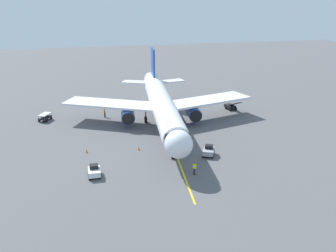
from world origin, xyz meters
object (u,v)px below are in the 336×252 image
object	(u,v)px
tug_portside	(209,151)
safety_cone_nose_left	(87,151)
airplane	(162,105)
ground_crew_wing_walker	(105,113)
tug_starboard_side	(94,171)
safety_cone_nose_right	(139,148)
baggage_cart_near_nose	(45,117)
belt_loader_rear_apron	(231,106)
ground_crew_marshaller	(194,168)

from	to	relation	value
tug_portside	safety_cone_nose_left	bearing A→B (deg)	-17.07
airplane	ground_crew_wing_walker	xyz separation A→B (m)	(9.18, -7.82, -3.12)
tug_starboard_side	safety_cone_nose_right	world-z (taller)	tug_starboard_side
baggage_cart_near_nose	safety_cone_nose_left	bearing A→B (deg)	111.65
belt_loader_rear_apron	baggage_cart_near_nose	bearing A→B (deg)	-2.56
tug_starboard_side	ground_crew_wing_walker	bearing A→B (deg)	-97.94
baggage_cart_near_nose	safety_cone_nose_right	xyz separation A→B (m)	(-14.29, 17.81, -0.38)
ground_crew_marshaller	safety_cone_nose_right	world-z (taller)	ground_crew_marshaller
ground_crew_wing_walker	belt_loader_rear_apron	distance (m)	24.92
ground_crew_marshaller	safety_cone_nose_right	bearing A→B (deg)	-60.18
safety_cone_nose_left	safety_cone_nose_right	bearing A→B (deg)	173.71
ground_crew_marshaller	tug_portside	distance (m)	6.58
baggage_cart_near_nose	belt_loader_rear_apron	xyz separation A→B (m)	(-35.68, 1.60, 0.06)
airplane	tug_portside	world-z (taller)	airplane
ground_crew_marshaller	tug_starboard_side	bearing A→B (deg)	-11.57
tug_portside	belt_loader_rear_apron	distance (m)	23.82
baggage_cart_near_nose	safety_cone_nose_right	bearing A→B (deg)	128.75
airplane	baggage_cart_near_nose	world-z (taller)	airplane
ground_crew_marshaller	tug_portside	size ratio (longest dim) A/B	0.63
baggage_cart_near_nose	safety_cone_nose_right	size ratio (longest dim) A/B	5.37
baggage_cart_near_nose	tug_starboard_side	distance (m)	26.04
belt_loader_rear_apron	airplane	bearing A→B (deg)	23.52
ground_crew_wing_walker	safety_cone_nose_left	world-z (taller)	ground_crew_wing_walker
belt_loader_rear_apron	ground_crew_wing_walker	bearing A→B (deg)	-2.26
safety_cone_nose_left	tug_starboard_side	bearing A→B (deg)	94.55
ground_crew_wing_walker	safety_cone_nose_right	bearing A→B (deg)	101.56
tug_portside	safety_cone_nose_left	distance (m)	17.74
airplane	baggage_cart_near_nose	bearing A→B (deg)	-22.92
airplane	tug_portside	size ratio (longest dim) A/B	14.80
airplane	ground_crew_marshaller	world-z (taller)	airplane
airplane	safety_cone_nose_right	bearing A→B (deg)	58.82
ground_crew_marshaller	belt_loader_rear_apron	size ratio (longest dim) A/B	0.36
baggage_cart_near_nose	tug_portside	size ratio (longest dim) A/B	1.08
tug_starboard_side	belt_loader_rear_apron	world-z (taller)	belt_loader_rear_apron
airplane	ground_crew_wing_walker	world-z (taller)	airplane
tug_portside	tug_starboard_side	distance (m)	16.55
safety_cone_nose_left	baggage_cart_near_nose	bearing A→B (deg)	-68.35
tug_portside	belt_loader_rear_apron	bearing A→B (deg)	-120.21
airplane	safety_cone_nose_left	world-z (taller)	airplane
safety_cone_nose_left	safety_cone_nose_right	world-z (taller)	same
tug_portside	safety_cone_nose_right	bearing A→B (deg)	-24.94
ground_crew_marshaller	baggage_cart_near_nose	distance (m)	33.95
baggage_cart_near_nose	ground_crew_wing_walker	bearing A→B (deg)	176.73
ground_crew_wing_walker	baggage_cart_near_nose	distance (m)	10.79
airplane	ground_crew_wing_walker	bearing A→B (deg)	-40.42
ground_crew_wing_walker	tug_starboard_side	distance (m)	24.60
ground_crew_marshaller	tug_portside	world-z (taller)	ground_crew_marshaller
ground_crew_wing_walker	safety_cone_nose_left	distance (m)	16.86
airplane	safety_cone_nose_right	xyz separation A→B (m)	(5.67, 9.37, -3.73)
airplane	ground_crew_marshaller	size ratio (longest dim) A/B	23.59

